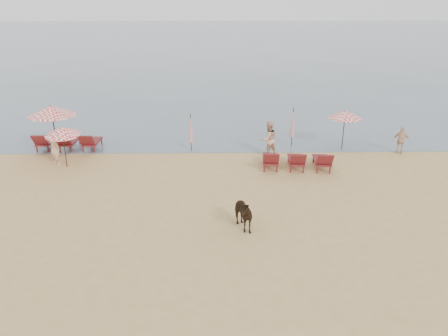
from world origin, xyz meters
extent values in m
plane|color=tan|center=(0.00, 0.00, 0.00)|extent=(120.00, 120.00, 0.00)
cube|color=#51606B|center=(0.00, 80.00, 0.00)|extent=(160.00, 140.00, 0.06)
cube|color=maroon|center=(-9.65, 10.99, 0.40)|extent=(0.80, 1.62, 0.09)
cube|color=maroon|center=(-9.68, 10.14, 0.72)|extent=(0.76, 0.55, 0.70)
cube|color=maroon|center=(-8.40, 10.95, 0.40)|extent=(0.80, 1.62, 0.09)
cube|color=maroon|center=(-8.43, 10.09, 0.72)|extent=(0.76, 0.55, 0.70)
cube|color=maroon|center=(-7.15, 10.90, 0.40)|extent=(0.80, 1.62, 0.09)
cube|color=maroon|center=(-7.18, 10.04, 0.72)|extent=(0.76, 0.55, 0.70)
cube|color=maroon|center=(2.33, 7.93, 0.40)|extent=(0.87, 1.65, 0.09)
cube|color=maroon|center=(2.26, 7.08, 0.72)|extent=(0.78, 0.58, 0.70)
cube|color=maroon|center=(3.58, 7.82, 0.40)|extent=(0.87, 1.65, 0.09)
cube|color=maroon|center=(3.50, 6.97, 0.72)|extent=(0.78, 0.58, 0.70)
cube|color=maroon|center=(4.82, 7.71, 0.40)|extent=(0.87, 1.65, 0.09)
cube|color=maroon|center=(4.75, 6.86, 0.72)|extent=(0.78, 0.58, 0.70)
cylinder|color=black|center=(-8.65, 9.65, 1.26)|extent=(0.06, 0.06, 2.52)
cone|color=red|center=(-8.65, 9.65, 2.46)|extent=(2.40, 2.40, 0.51)
sphere|color=black|center=(-8.65, 9.65, 2.69)|extent=(0.09, 0.09, 0.09)
cylinder|color=black|center=(-7.70, 8.11, 0.94)|extent=(0.04, 0.04, 1.89)
cone|color=red|center=(-7.70, 8.11, 1.84)|extent=(1.67, 1.70, 0.57)
sphere|color=black|center=(-7.70, 8.11, 2.02)|extent=(0.07, 0.07, 0.07)
cylinder|color=black|center=(6.58, 10.49, 1.01)|extent=(0.04, 0.04, 2.02)
cone|color=red|center=(6.58, 10.49, 1.97)|extent=(1.79, 1.79, 0.40)
sphere|color=black|center=(6.58, 10.49, 2.15)|extent=(0.07, 0.07, 0.07)
cylinder|color=black|center=(-1.68, 10.40, 1.04)|extent=(0.05, 0.05, 2.08)
cone|color=red|center=(-1.68, 10.40, 1.29)|extent=(0.25, 0.25, 1.56)
cylinder|color=black|center=(3.92, 11.18, 1.10)|extent=(0.05, 0.05, 2.20)
cone|color=red|center=(3.92, 11.18, 1.36)|extent=(0.27, 0.27, 1.65)
imported|color=black|center=(0.54, 1.80, 0.62)|extent=(1.17, 1.60, 1.23)
imported|color=#D4AB84|center=(-8.32, 8.44, 0.88)|extent=(0.77, 0.71, 1.75)
imported|color=tan|center=(2.40, 9.44, 0.95)|extent=(1.13, 1.03, 1.89)
imported|color=#D5A985|center=(9.48, 9.74, 0.74)|extent=(0.95, 0.67, 1.49)
camera|label=1|loc=(-0.32, -12.10, 7.82)|focal=35.00mm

